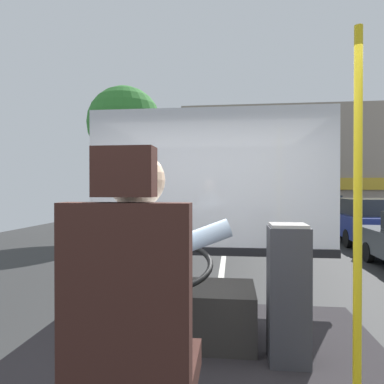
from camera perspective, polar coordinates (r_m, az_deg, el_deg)
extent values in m
cube|color=#2C2C2C|center=(10.87, 5.35, -8.85)|extent=(18.00, 44.00, 0.05)
cube|color=silver|center=(10.86, 5.35, -8.70)|extent=(0.12, 39.60, 0.00)
cube|color=#381E19|center=(1.66, -8.56, -27.02)|extent=(0.48, 0.48, 0.12)
cube|color=#381E19|center=(1.35, -10.78, -15.85)|extent=(0.48, 0.10, 0.66)
cube|color=#381E19|center=(1.29, -10.82, 3.19)|extent=(0.22, 0.10, 0.18)
cylinder|color=black|center=(1.70, -4.25, -21.27)|extent=(0.16, 0.44, 0.16)
cylinder|color=black|center=(1.74, -10.49, -20.75)|extent=(0.16, 0.44, 0.16)
cylinder|color=silver|center=(1.50, -8.89, -14.56)|extent=(0.36, 0.36, 0.64)
cube|color=black|center=(1.66, -7.15, -10.36)|extent=(0.06, 0.01, 0.40)
sphere|color=beige|center=(1.45, -8.92, 1.90)|extent=(0.23, 0.23, 0.23)
cylinder|color=silver|center=(1.69, -2.61, -8.84)|extent=(0.54, 0.20, 0.26)
cylinder|color=silver|center=(1.74, -10.58, -8.55)|extent=(0.54, 0.20, 0.26)
cube|color=#282623|center=(2.83, -1.74, -18.78)|extent=(1.10, 0.56, 0.40)
cylinder|color=black|center=(2.42, -2.96, -15.10)|extent=(0.07, 0.19, 0.35)
torus|color=black|center=(2.32, -3.23, -11.63)|extent=(0.53, 0.51, 0.22)
cylinder|color=black|center=(2.32, -3.23, -11.63)|extent=(0.15, 0.15, 0.08)
cylinder|color=yellow|center=(2.05, 25.10, -3.48)|extent=(0.04, 0.04, 1.99)
cube|color=#333338|center=(2.50, 15.20, -15.59)|extent=(0.26, 0.26, 0.89)
cube|color=#9E9993|center=(2.41, 15.23, -5.20)|extent=(0.23, 0.23, 0.02)
cube|color=silver|center=(3.55, 2.89, 2.40)|extent=(2.50, 0.01, 1.40)
cube|color=black|center=(3.60, 2.89, -9.46)|extent=(2.50, 0.08, 0.08)
cylinder|color=#4C3828|center=(12.94, -10.79, -0.07)|extent=(0.27, 0.27, 3.22)
sphere|color=#30792D|center=(13.15, -10.82, 10.76)|extent=(2.64, 2.64, 2.64)
cube|color=gray|center=(21.25, 17.15, 4.08)|extent=(13.22, 4.51, 6.13)
cube|color=gold|center=(18.94, 18.42, 1.25)|extent=(12.69, 0.12, 0.60)
cylinder|color=black|center=(9.52, 26.48, -8.67)|extent=(0.14, 0.47, 0.47)
cube|color=navy|center=(13.05, 25.95, -4.57)|extent=(1.95, 4.23, 0.66)
cube|color=#282D33|center=(12.77, 26.34, -2.08)|extent=(1.60, 2.33, 0.50)
cylinder|color=black|center=(14.62, 27.68, -5.32)|extent=(0.14, 0.54, 0.54)
cylinder|color=black|center=(14.07, 20.57, -5.53)|extent=(0.14, 0.54, 0.54)
cylinder|color=black|center=(11.55, 23.75, -6.86)|extent=(0.14, 0.54, 0.54)
cube|color=silver|center=(17.09, 19.32, -3.28)|extent=(1.76, 4.42, 0.68)
cube|color=#282D33|center=(16.81, 19.52, -1.32)|extent=(1.44, 2.43, 0.52)
cylinder|color=black|center=(18.64, 20.90, -4.01)|extent=(0.14, 0.55, 0.55)
cylinder|color=black|center=(18.30, 15.81, -4.08)|extent=(0.14, 0.55, 0.55)
cylinder|color=black|center=(16.01, 23.33, -4.77)|extent=(0.14, 0.55, 0.55)
cylinder|color=black|center=(15.61, 17.42, -4.88)|extent=(0.14, 0.55, 0.55)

